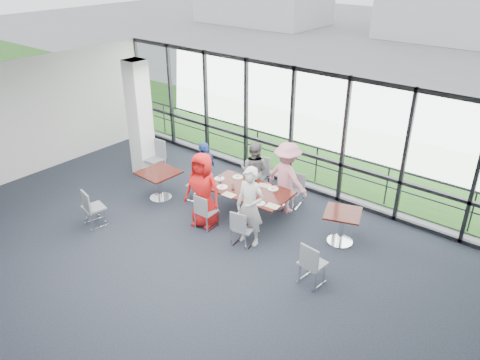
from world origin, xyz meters
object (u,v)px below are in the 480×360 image
Objects in this scene: chair_main_nr at (244,228)px; diner_far_left at (254,171)px; diner_near_left at (203,190)px; chair_spare_la at (94,208)px; chair_spare_r at (313,263)px; structural_column at (140,119)px; diner_near_right at (250,206)px; chair_main_fr at (292,191)px; main_table at (248,193)px; chair_spare_lb at (154,159)px; chair_main_end at (197,184)px; diner_far_right at (287,178)px; chair_main_fl at (255,177)px; diner_end at (205,171)px; chair_main_nl at (207,211)px; side_table_left at (159,176)px; side_table_right at (342,218)px.

diner_far_left is at bearing 111.92° from chair_main_nr.
diner_near_left is 2.17× the size of chair_main_nr.
chair_spare_la is 1.01× the size of chair_spare_r.
structural_column reaches higher than diner_near_right.
diner_far_left is 1.90× the size of chair_main_fr.
chair_spare_r reaches higher than main_table.
chair_main_end is at bearing 169.52° from chair_spare_lb.
structural_column is 4.47m from diner_far_right.
diner_far_right is at bearing 54.26° from main_table.
chair_main_nr is 0.91× the size of chair_spare_r.
structural_column reaches higher than chair_main_fl.
diner_far_left reaches higher than chair_spare_la.
main_table is at bearing 80.57° from chair_main_end.
chair_main_fr is at bearing 48.12° from diner_near_left.
diner_end reaches higher than diner_far_left.
diner_far_left reaches higher than chair_main_fr.
chair_spare_la is (-3.21, -1.70, -0.44)m from diner_near_right.
chair_spare_la is at bearing -158.12° from chair_spare_r.
chair_main_nl is 2.91m from chair_spare_r.
main_table is 1.55m from chair_main_end.
chair_main_end reaches higher than chair_main_nr.
structural_column is 2.59m from diner_end.
chair_spare_r is (5.88, -1.25, -0.04)m from chair_spare_lb.
diner_near_left is (3.22, -0.98, -0.71)m from structural_column.
chair_main_fr is at bearing 62.04° from main_table.
diner_near_left is at bearing 167.00° from chair_main_nr.
diner_far_right is at bearing 157.11° from chair_main_fl.
diner_near_right reaches higher than main_table.
diner_end reaches higher than side_table_left.
chair_main_nr is at bearing -138.47° from side_table_right.
chair_main_nl is 0.92× the size of chair_spare_r.
structural_column is at bearing 16.40° from diner_far_right.
diner_end is 2.79m from chair_spare_la.
side_table_left is at bearing -178.82° from chair_spare_r.
chair_main_fr reaches higher than main_table.
chair_main_fr is 0.82× the size of chair_spare_lb.
diner_far_right reaches higher than side_table_right.
chair_main_fr reaches higher than side_table_right.
diner_near_left is 2.14× the size of chair_main_nl.
chair_spare_la is (-1.16, -2.51, -0.33)m from diner_end.
diner_far_right reaches higher than chair_spare_la.
diner_near_right is at bearing 83.46° from chair_main_fr.
chair_main_nl is at bearing 53.31° from chair_main_fr.
diner_near_right reaches higher than diner_far_right.
diner_near_right is at bearing 50.50° from diner_end.
main_table is 1.14m from chair_main_fl.
structural_column is 3.44m from diner_near_left.
diner_end reaches higher than main_table.
chair_spare_r is at bearing 164.85° from chair_spare_lb.
diner_far_left is at bearing 118.68° from diner_near_right.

